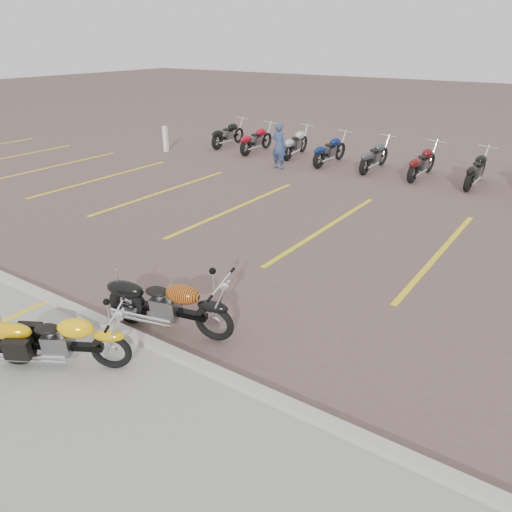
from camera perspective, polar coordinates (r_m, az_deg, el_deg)
The scene contains 8 objects.
ground at distance 9.05m, azimuth -3.66°, elevation -4.12°, with size 100.00×100.00×0.00m, color brown.
curb at distance 7.77m, azimuth -12.88°, elevation -9.34°, with size 60.00×0.18×0.12m, color #ADAAA3.
parking_stripes at distance 12.16m, azimuth 8.01°, elevation 3.22°, with size 38.00×5.50×0.01m, color yellow, non-canonical shape.
yellow_cruiser at distance 7.44m, azimuth -21.59°, elevation -9.09°, with size 1.76×1.08×0.81m.
flame_cruiser at distance 7.82m, azimuth -10.13°, elevation -5.60°, with size 2.13×0.64×0.89m.
person_a at distance 17.53m, azimuth 2.66°, elevation 12.46°, with size 0.57×0.38×1.57m, color navy.
bollard at distance 20.62m, azimuth -10.30°, elevation 13.03°, with size 0.15×0.15×1.00m, color white.
bg_bike_row at distance 17.06m, azimuth 23.99°, elevation 9.33°, with size 20.57×2.04×1.10m.
Camera 1 is at (5.00, -6.24, 4.23)m, focal length 35.00 mm.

